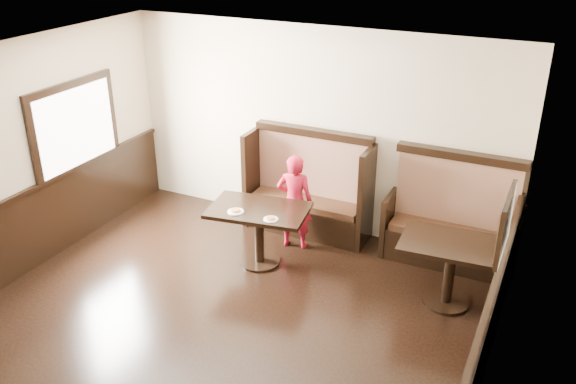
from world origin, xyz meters
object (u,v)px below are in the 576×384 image
Objects in this scene: table_main at (259,221)px; booth_neighbor at (451,227)px; table_neighbor at (451,258)px; child at (295,202)px; booth_main at (309,195)px.

booth_neighbor is at bearing 17.86° from table_main.
table_neighbor is (2.34, 0.15, -0.00)m from table_main.
child is at bearing 60.48° from table_main.
booth_neighbor is at bearing -0.05° from booth_main.
booth_main is 0.52m from child.
child is at bearing -88.24° from booth_main.
booth_main reaches higher than table_neighbor.
booth_neighbor is 1.27× the size of child.
table_neighbor is (2.14, -0.94, 0.06)m from booth_main.
booth_neighbor is (1.95, -0.00, -0.05)m from booth_main.
booth_neighbor reaches higher than table_neighbor.
table_main is at bearing -153.28° from booth_neighbor.
booth_neighbor reaches higher than table_main.
booth_neighbor is 2.01m from child.
child is (-1.93, -0.50, 0.17)m from booth_neighbor.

